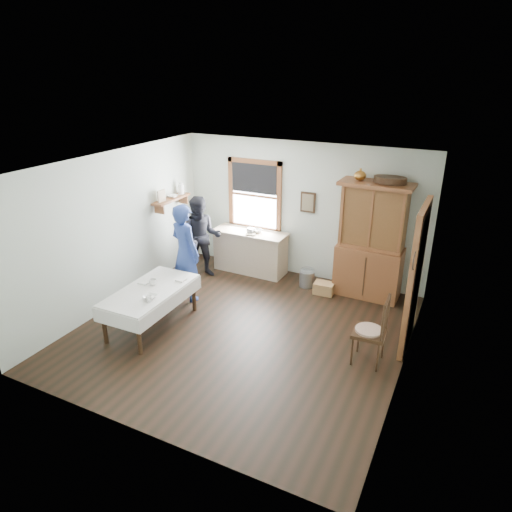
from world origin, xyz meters
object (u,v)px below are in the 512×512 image
object	(u,v)px
work_counter	(250,251)
wicker_basket	(324,288)
dining_table	(152,308)
figure_dark	(201,240)
pail	(307,279)
woman_blue	(186,256)
china_hutch	(371,241)
spindle_chair	(370,330)

from	to	relation	value
work_counter	wicker_basket	size ratio (longest dim) A/B	4.10
dining_table	figure_dark	bearing A→B (deg)	98.84
pail	wicker_basket	size ratio (longest dim) A/B	0.85
work_counter	woman_blue	distance (m)	1.71
dining_table	pail	world-z (taller)	dining_table
wicker_basket	china_hutch	bearing A→B (deg)	23.00
spindle_chair	figure_dark	size ratio (longest dim) A/B	0.69
work_counter	china_hutch	size ratio (longest dim) A/B	0.71
wicker_basket	figure_dark	bearing A→B (deg)	-172.71
pail	woman_blue	size ratio (longest dim) A/B	0.19
pail	figure_dark	distance (m)	2.23
spindle_chair	figure_dark	xyz separation A→B (m)	(-3.74, 1.47, 0.24)
woman_blue	figure_dark	distance (m)	0.99
pail	work_counter	bearing A→B (deg)	173.25
china_hutch	dining_table	xyz separation A→B (m)	(-2.90, -2.67, -0.74)
china_hutch	woman_blue	bearing A→B (deg)	-150.55
china_hutch	pail	xyz separation A→B (m)	(-1.13, -0.14, -0.92)
china_hutch	dining_table	size ratio (longest dim) A/B	1.28
figure_dark	pail	bearing A→B (deg)	-14.05
work_counter	spindle_chair	bearing A→B (deg)	-34.31
work_counter	wicker_basket	distance (m)	1.78
dining_table	wicker_basket	bearing A→B (deg)	47.32
spindle_chair	woman_blue	size ratio (longest dim) A/B	0.64
work_counter	china_hutch	distance (m)	2.52
figure_dark	wicker_basket	bearing A→B (deg)	-19.73
china_hutch	woman_blue	distance (m)	3.35
china_hutch	woman_blue	size ratio (longest dim) A/B	1.29
woman_blue	pail	bearing A→B (deg)	-122.56
pail	wicker_basket	bearing A→B (deg)	-21.71
work_counter	pail	size ratio (longest dim) A/B	4.85
china_hutch	figure_dark	bearing A→B (deg)	-167.65
woman_blue	work_counter	bearing A→B (deg)	-88.43
china_hutch	wicker_basket	bearing A→B (deg)	-155.66
china_hutch	wicker_basket	distance (m)	1.24
spindle_chair	woman_blue	world-z (taller)	woman_blue
wicker_basket	spindle_chair	bearing A→B (deg)	-55.13
work_counter	spindle_chair	distance (m)	3.63
pail	figure_dark	xyz separation A→B (m)	(-2.09, -0.48, 0.61)
wicker_basket	figure_dark	size ratio (longest dim) A/B	0.24
spindle_chair	pail	world-z (taller)	spindle_chair
spindle_chair	pail	size ratio (longest dim) A/B	3.39
wicker_basket	woman_blue	size ratio (longest dim) A/B	0.22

